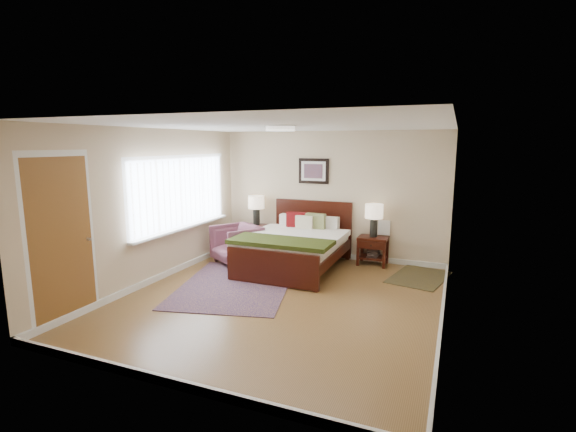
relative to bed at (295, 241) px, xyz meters
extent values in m
plane|color=brown|center=(0.35, -1.48, -0.52)|extent=(5.00, 5.00, 0.00)
cube|color=#C8B191|center=(0.35, 1.02, 0.73)|extent=(4.50, 0.04, 2.50)
cube|color=#C8B191|center=(0.35, -3.98, 0.73)|extent=(4.50, 0.04, 2.50)
cube|color=#C8B191|center=(-1.90, -1.48, 0.73)|extent=(0.04, 5.00, 2.50)
cube|color=#C8B191|center=(2.60, -1.48, 0.73)|extent=(0.04, 5.00, 2.50)
cube|color=white|center=(0.35, -1.48, 1.98)|extent=(4.50, 5.00, 0.02)
cube|color=silver|center=(-1.88, -0.78, 0.88)|extent=(0.02, 2.72, 1.32)
cube|color=silver|center=(-1.86, -0.78, 0.88)|extent=(0.01, 2.60, 1.20)
cube|color=silver|center=(-1.83, -0.78, 0.25)|extent=(0.10, 2.72, 0.04)
cube|color=silver|center=(-1.88, -3.23, 0.57)|extent=(0.01, 1.00, 2.18)
cube|color=brown|center=(-1.87, -3.23, 0.53)|extent=(0.01, 0.90, 2.10)
cylinder|color=#999999|center=(-1.85, -2.85, 0.48)|extent=(0.04, 0.04, 0.04)
cylinder|color=white|center=(0.35, -1.48, 1.94)|extent=(0.40, 0.40, 0.07)
cylinder|color=beige|center=(0.35, -1.48, 1.98)|extent=(0.44, 0.44, 0.01)
cube|color=#361008|center=(0.00, 0.98, 0.06)|extent=(1.59, 0.06, 1.11)
cube|color=#361008|center=(0.00, -1.03, -0.22)|extent=(1.59, 0.06, 0.56)
cube|color=#361008|center=(-0.76, -0.03, -0.20)|extent=(0.06, 1.99, 0.18)
cube|color=#361008|center=(0.76, -0.03, -0.20)|extent=(0.06, 1.99, 0.18)
cube|color=silver|center=(0.00, -0.03, -0.07)|extent=(1.49, 1.97, 0.22)
cube|color=silver|center=(0.00, -0.13, 0.08)|extent=(1.67, 1.74, 0.10)
cube|color=#293A10|center=(0.00, -0.67, 0.13)|extent=(1.71, 0.70, 0.07)
cube|color=silver|center=(-0.35, 0.74, 0.22)|extent=(0.50, 0.18, 0.26)
cube|color=silver|center=(0.35, 0.74, 0.22)|extent=(0.50, 0.18, 0.26)
cube|color=#5C0A0C|center=(-0.22, 0.62, 0.26)|extent=(0.39, 0.17, 0.32)
cube|color=olive|center=(0.18, 0.62, 0.26)|extent=(0.39, 0.16, 0.32)
cube|color=beige|center=(-0.02, 0.54, 0.24)|extent=(0.34, 0.13, 0.28)
cube|color=black|center=(0.00, 0.99, 1.20)|extent=(0.62, 0.03, 0.50)
cube|color=silver|center=(0.00, 0.97, 1.20)|extent=(0.50, 0.01, 0.38)
cube|color=#A52D23|center=(0.00, 0.96, 1.20)|extent=(0.38, 0.01, 0.28)
cube|color=#361008|center=(-1.17, 0.79, 0.04)|extent=(0.49, 0.44, 0.05)
cube|color=#361008|center=(-1.39, 0.60, -0.25)|extent=(0.05, 0.05, 0.53)
cube|color=#361008|center=(-0.96, 0.60, -0.25)|extent=(0.05, 0.05, 0.53)
cube|color=#361008|center=(-1.39, 0.98, -0.25)|extent=(0.05, 0.05, 0.53)
cube|color=#361008|center=(-0.96, 0.98, -0.25)|extent=(0.05, 0.05, 0.53)
cube|color=#361008|center=(-1.17, 0.59, -0.06)|extent=(0.43, 0.03, 0.14)
cube|color=#361008|center=(1.26, 0.79, 0.00)|extent=(0.54, 0.41, 0.05)
cube|color=#361008|center=(1.02, 0.62, -0.27)|extent=(0.05, 0.05, 0.49)
cube|color=#361008|center=(1.50, 0.62, -0.27)|extent=(0.05, 0.05, 0.49)
cube|color=#361008|center=(1.02, 0.96, -0.27)|extent=(0.05, 0.05, 0.49)
cube|color=#361008|center=(1.50, 0.96, -0.27)|extent=(0.05, 0.05, 0.49)
cube|color=#361008|center=(1.26, 0.60, -0.10)|extent=(0.48, 0.03, 0.14)
cube|color=#361008|center=(1.26, 0.79, -0.38)|extent=(0.48, 0.35, 0.03)
cube|color=black|center=(1.26, 0.79, -0.35)|extent=(0.20, 0.25, 0.03)
cube|color=black|center=(1.26, 0.79, -0.31)|extent=(0.20, 0.25, 0.03)
cube|color=black|center=(1.26, 0.79, -0.28)|extent=(0.20, 0.25, 0.03)
cube|color=black|center=(1.26, 0.79, -0.24)|extent=(0.20, 0.25, 0.03)
cube|color=black|center=(1.26, 0.79, -0.21)|extent=(0.20, 0.25, 0.03)
cube|color=black|center=(1.26, 0.79, -0.17)|extent=(0.20, 0.25, 0.03)
cylinder|color=black|center=(-1.17, 0.79, 0.23)|extent=(0.14, 0.14, 0.32)
cylinder|color=black|center=(-1.17, 0.79, 0.41)|extent=(0.02, 0.02, 0.06)
cylinder|color=beige|center=(-1.17, 0.79, 0.55)|extent=(0.33, 0.33, 0.26)
cylinder|color=black|center=(1.26, 0.79, 0.19)|extent=(0.14, 0.14, 0.32)
cylinder|color=black|center=(1.26, 0.79, 0.37)|extent=(0.02, 0.02, 0.06)
cylinder|color=beige|center=(1.26, 0.79, 0.51)|extent=(0.33, 0.33, 0.26)
imported|color=brown|center=(-1.18, -0.06, -0.15)|extent=(1.08, 1.08, 0.73)
cube|color=#0E0C3D|center=(-0.55, -1.22, -0.51)|extent=(2.21, 2.73, 0.01)
cube|color=black|center=(2.15, 0.32, -0.51)|extent=(1.06, 1.37, 0.01)
camera|label=1|loc=(2.66, -6.86, 1.74)|focal=26.00mm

